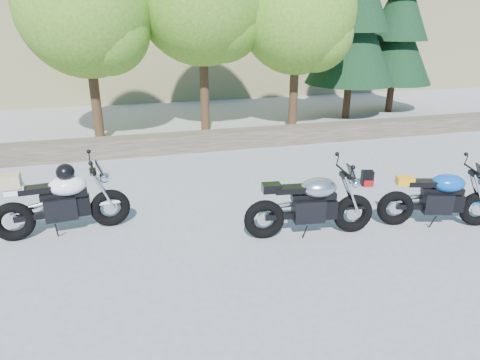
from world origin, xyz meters
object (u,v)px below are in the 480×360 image
(blue_bike, at_px, (439,199))
(silver_bike, at_px, (311,205))
(white_bike, at_px, (61,200))
(backpack, at_px, (367,178))

(blue_bike, bearing_deg, silver_bike, -170.02)
(white_bike, distance_m, blue_bike, 6.53)
(white_bike, relative_size, backpack, 6.65)
(backpack, bearing_deg, white_bike, -160.12)
(silver_bike, xyz_separation_m, backpack, (2.17, 1.80, -0.39))
(silver_bike, height_order, white_bike, white_bike)
(white_bike, bearing_deg, silver_bike, -21.65)
(backpack, bearing_deg, blue_bike, -71.60)
(blue_bike, height_order, backpack, blue_bike)
(white_bike, xyz_separation_m, backpack, (6.22, 0.64, -0.44))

